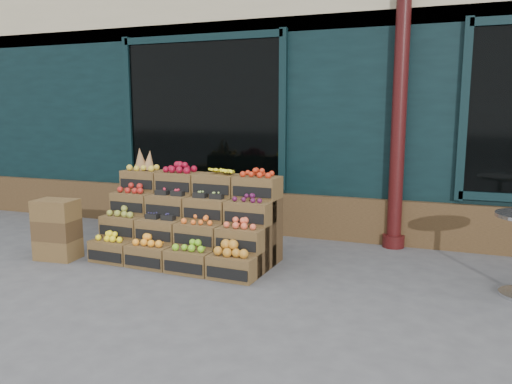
% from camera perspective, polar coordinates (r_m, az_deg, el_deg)
% --- Properties ---
extents(ground, '(60.00, 60.00, 0.00)m').
position_cam_1_polar(ground, '(5.10, -0.68, -10.80)').
color(ground, '#4B4B4E').
rests_on(ground, ground).
extents(shop_facade, '(12.00, 6.24, 4.80)m').
position_cam_1_polar(shop_facade, '(9.75, 10.57, 12.92)').
color(shop_facade, black).
rests_on(shop_facade, ground).
extents(crate_display, '(2.11, 1.10, 1.30)m').
position_cam_1_polar(crate_display, '(5.98, -7.65, -3.87)').
color(crate_display, brown).
rests_on(crate_display, ground).
extents(spare_crates, '(0.51, 0.37, 0.72)m').
position_cam_1_polar(spare_crates, '(6.39, -21.79, -4.00)').
color(spare_crates, brown).
rests_on(spare_crates, ground).
extents(shopkeeper, '(0.84, 0.59, 2.20)m').
position_cam_1_polar(shopkeeper, '(8.11, -7.40, 4.61)').
color(shopkeeper, '#195824').
rests_on(shopkeeper, ground).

